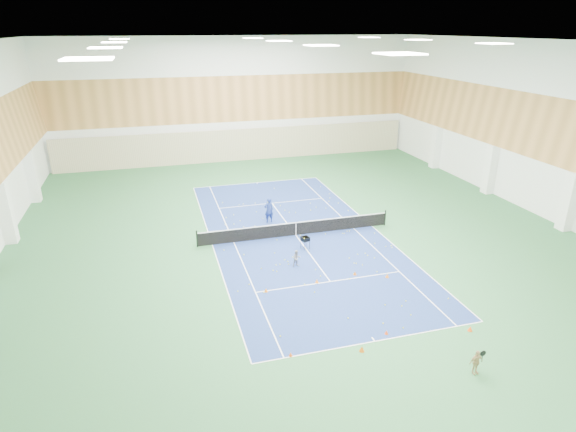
% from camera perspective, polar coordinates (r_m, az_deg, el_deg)
% --- Properties ---
extents(ground, '(40.00, 40.00, 0.00)m').
position_cam_1_polar(ground, '(31.60, 0.94, -2.32)').
color(ground, '#2A6437').
rests_on(ground, ground).
extents(room_shell, '(36.00, 40.00, 12.00)m').
position_cam_1_polar(room_shell, '(29.68, 1.01, 8.34)').
color(room_shell, white).
rests_on(room_shell, ground).
extents(wood_cladding, '(36.00, 40.00, 8.00)m').
position_cam_1_polar(wood_cladding, '(29.29, 1.04, 12.15)').
color(wood_cladding, '#C18747').
rests_on(wood_cladding, room_shell).
extents(ceiling_light_grid, '(21.40, 25.40, 0.06)m').
position_cam_1_polar(ceiling_light_grid, '(28.90, 1.09, 19.84)').
color(ceiling_light_grid, white).
rests_on(ceiling_light_grid, room_shell).
extents(court_surface, '(10.97, 23.77, 0.01)m').
position_cam_1_polar(court_surface, '(31.60, 0.94, -2.31)').
color(court_surface, navy).
rests_on(court_surface, ground).
extents(tennis_balls_scatter, '(10.57, 22.77, 0.07)m').
position_cam_1_polar(tennis_balls_scatter, '(31.58, 0.94, -2.24)').
color(tennis_balls_scatter, yellow).
rests_on(tennis_balls_scatter, ground).
extents(tennis_net, '(12.80, 0.10, 1.10)m').
position_cam_1_polar(tennis_net, '(31.38, 0.95, -1.40)').
color(tennis_net, black).
rests_on(tennis_net, ground).
extents(back_curtain, '(35.40, 0.16, 3.20)m').
position_cam_1_polar(back_curtain, '(49.41, -5.78, 8.37)').
color(back_curtain, '#C6B793').
rests_on(back_curtain, ground).
extents(coach, '(0.72, 0.54, 1.81)m').
position_cam_1_polar(coach, '(33.41, -2.29, 0.71)').
color(coach, navy).
rests_on(coach, ground).
extents(child_court, '(0.53, 0.44, 0.98)m').
position_cam_1_polar(child_court, '(27.48, 1.05, -5.03)').
color(child_court, gray).
rests_on(child_court, ground).
extents(child_apron, '(0.64, 0.31, 1.06)m').
position_cam_1_polar(child_apron, '(21.04, 21.40, -15.83)').
color(child_apron, tan).
rests_on(child_apron, ground).
extents(ball_cart, '(0.58, 0.58, 0.80)m').
position_cam_1_polar(ball_cart, '(29.60, 2.05, -3.19)').
color(ball_cart, black).
rests_on(ball_cart, ground).
extents(cone_svc_a, '(0.20, 0.20, 0.22)m').
position_cam_1_polar(cone_svc_a, '(25.14, -2.61, -8.76)').
color(cone_svc_a, orange).
rests_on(cone_svc_a, ground).
extents(cone_svc_b, '(0.21, 0.21, 0.23)m').
position_cam_1_polar(cone_svc_b, '(25.98, 3.44, -7.69)').
color(cone_svc_b, orange).
rests_on(cone_svc_b, ground).
extents(cone_svc_c, '(0.20, 0.20, 0.22)m').
position_cam_1_polar(cone_svc_c, '(26.96, 7.94, -6.72)').
color(cone_svc_c, '#D9600B').
rests_on(cone_svc_c, ground).
extents(cone_svc_d, '(0.21, 0.21, 0.23)m').
position_cam_1_polar(cone_svc_d, '(26.99, 11.68, -6.94)').
color(cone_svc_d, orange).
rests_on(cone_svc_d, ground).
extents(cone_base_a, '(0.17, 0.17, 0.19)m').
position_cam_1_polar(cone_base_a, '(20.80, 0.31, -16.07)').
color(cone_base_a, '#E14C0B').
rests_on(cone_base_a, ground).
extents(cone_base_b, '(0.23, 0.23, 0.25)m').
position_cam_1_polar(cone_base_b, '(21.27, 8.75, -15.29)').
color(cone_base_b, '#DE5B0B').
rests_on(cone_base_b, ground).
extents(cone_base_c, '(0.18, 0.18, 0.20)m').
position_cam_1_polar(cone_base_c, '(22.47, 11.60, -13.34)').
color(cone_base_c, '#ED440C').
rests_on(cone_base_c, ground).
extents(cone_base_d, '(0.22, 0.22, 0.24)m').
position_cam_1_polar(cone_base_d, '(23.70, 20.79, -12.37)').
color(cone_base_d, '#FF4D0D').
rests_on(cone_base_d, ground).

